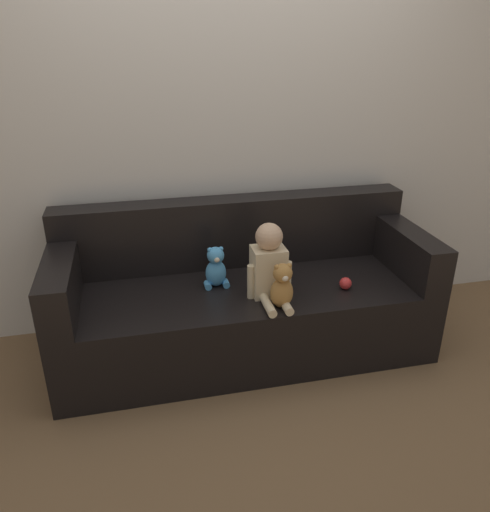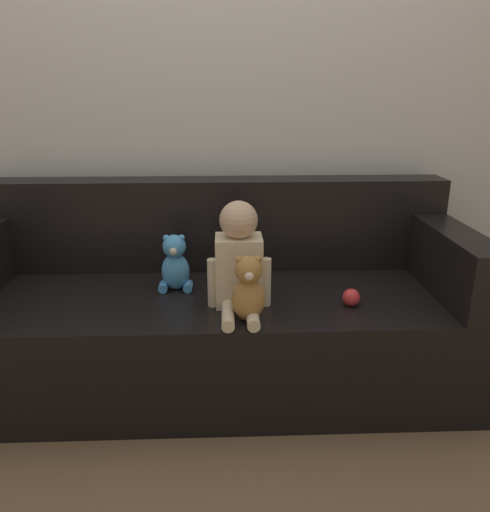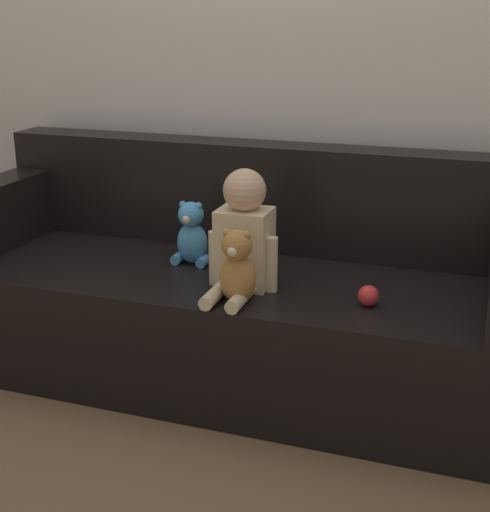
{
  "view_description": "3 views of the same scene",
  "coord_description": "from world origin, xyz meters",
  "px_view_note": "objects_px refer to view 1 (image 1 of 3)",
  "views": [
    {
      "loc": [
        -0.57,
        -2.5,
        1.77
      ],
      "look_at": [
        -0.01,
        -0.05,
        0.64
      ],
      "focal_mm": 35.0,
      "sensor_mm": 36.0,
      "label": 1
    },
    {
      "loc": [
        0.05,
        -1.98,
        1.26
      ],
      "look_at": [
        0.13,
        -0.0,
        0.59
      ],
      "focal_mm": 35.0,
      "sensor_mm": 36.0,
      "label": 2
    },
    {
      "loc": [
        0.86,
        -2.36,
        1.35
      ],
      "look_at": [
        0.06,
        0.0,
        0.5
      ],
      "focal_mm": 50.0,
      "sensor_mm": 36.0,
      "label": 3
    }
  ],
  "objects_px": {
    "couch": "(243,299)",
    "toy_ball": "(345,283)",
    "person_baby": "(269,265)",
    "teddy_bear_brown": "(282,286)",
    "plush_toy_side": "(216,268)"
  },
  "relations": [
    {
      "from": "couch",
      "to": "toy_ball",
      "type": "bearing_deg",
      "value": -22.89
    },
    {
      "from": "person_baby",
      "to": "teddy_bear_brown",
      "type": "xyz_separation_m",
      "value": [
        0.03,
        -0.15,
        -0.06
      ]
    },
    {
      "from": "teddy_bear_brown",
      "to": "plush_toy_side",
      "type": "relative_size",
      "value": 1.04
    },
    {
      "from": "person_baby",
      "to": "toy_ball",
      "type": "xyz_separation_m",
      "value": [
        0.44,
        -0.03,
        -0.15
      ]
    },
    {
      "from": "couch",
      "to": "plush_toy_side",
      "type": "relative_size",
      "value": 8.79
    },
    {
      "from": "couch",
      "to": "teddy_bear_brown",
      "type": "relative_size",
      "value": 8.42
    },
    {
      "from": "person_baby",
      "to": "plush_toy_side",
      "type": "height_order",
      "value": "person_baby"
    },
    {
      "from": "plush_toy_side",
      "to": "toy_ball",
      "type": "xyz_separation_m",
      "value": [
        0.71,
        -0.2,
        -0.08
      ]
    },
    {
      "from": "person_baby",
      "to": "toy_ball",
      "type": "relative_size",
      "value": 6.02
    },
    {
      "from": "person_baby",
      "to": "plush_toy_side",
      "type": "relative_size",
      "value": 1.71
    },
    {
      "from": "teddy_bear_brown",
      "to": "couch",
      "type": "bearing_deg",
      "value": 110.94
    },
    {
      "from": "person_baby",
      "to": "plush_toy_side",
      "type": "xyz_separation_m",
      "value": [
        -0.27,
        0.17,
        -0.07
      ]
    },
    {
      "from": "toy_ball",
      "to": "teddy_bear_brown",
      "type": "bearing_deg",
      "value": -164.2
    },
    {
      "from": "person_baby",
      "to": "toy_ball",
      "type": "height_order",
      "value": "person_baby"
    },
    {
      "from": "plush_toy_side",
      "to": "teddy_bear_brown",
      "type": "bearing_deg",
      "value": -46.83
    }
  ]
}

